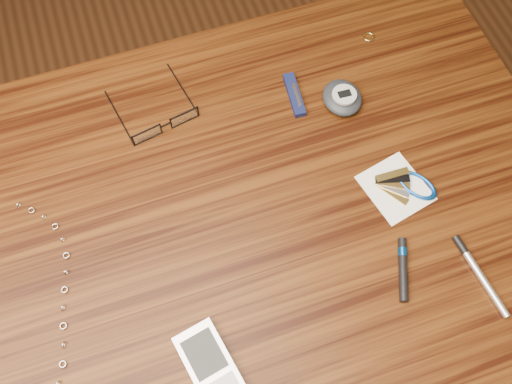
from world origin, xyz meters
The scene contains 10 objects.
ground centered at (0.00, 0.00, 0.00)m, with size 3.80×3.80×0.00m, color #472814.
desk centered at (0.00, 0.00, 0.65)m, with size 1.00×0.70×0.75m.
eyeglasses centered at (-0.06, 0.19, 0.76)m, with size 0.13×0.13×0.02m.
gold_ring centered at (0.31, 0.25, 0.75)m, with size 0.02×0.02×0.00m, color tan.
pda_phone centered at (-0.10, -0.18, 0.76)m, with size 0.07×0.11×0.02m.
pedometer centered at (0.22, 0.14, 0.76)m, with size 0.07×0.07×0.03m.
notepad_keys centered at (0.25, -0.03, 0.75)m, with size 0.12×0.11×0.01m.
pocket_knife centered at (0.15, 0.17, 0.76)m, with size 0.03×0.08×0.01m.
silver_pen centered at (0.28, -0.18, 0.75)m, with size 0.02×0.13×0.01m.
black_blue_pen centered at (0.19, -0.14, 0.76)m, with size 0.05×0.09×0.01m.
Camera 1 is at (-0.08, -0.31, 1.50)m, focal length 40.00 mm.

